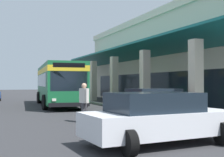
# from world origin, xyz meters

# --- Properties ---
(ground) EXTENTS (120.00, 120.00, 0.00)m
(ground) POSITION_xyz_m (0.00, 8.00, 0.00)
(ground) COLOR #2D2D30
(curb_strip) EXTENTS (32.23, 0.50, 0.12)m
(curb_strip) POSITION_xyz_m (1.35, 3.31, 0.06)
(curb_strip) COLOR #9E998E
(curb_strip) RESTS_ON ground
(plaza_building) EXTENTS (27.16, 14.25, 7.82)m
(plaza_building) POSITION_xyz_m (1.35, 12.94, 3.91)
(plaza_building) COLOR beige
(plaza_building) RESTS_ON ground
(transit_bus) EXTENTS (11.40, 3.62, 3.34)m
(transit_bus) POSITION_xyz_m (1.40, -0.12, 1.85)
(transit_bus) COLOR #196638
(transit_bus) RESTS_ON ground
(parked_sedan_white) EXTENTS (2.62, 4.50, 1.47)m
(parked_sedan_white) POSITION_xyz_m (17.20, -0.67, 0.75)
(parked_sedan_white) COLOR silver
(parked_sedan_white) RESTS_ON ground
(parked_sedan_red) EXTENTS (2.76, 4.57, 1.47)m
(parked_sedan_red) POSITION_xyz_m (11.49, 2.65, 0.75)
(parked_sedan_red) COLOR maroon
(parked_sedan_red) RESTS_ON ground
(pedestrian) EXTENTS (0.70, 0.33, 1.74)m
(pedestrian) POSITION_xyz_m (11.80, -1.21, 0.98)
(pedestrian) COLOR #38383D
(pedestrian) RESTS_ON ground
(potted_palm) EXTENTS (1.72, 1.77, 2.53)m
(potted_palm) POSITION_xyz_m (-7.40, 4.61, 0.55)
(potted_palm) COLOR brown
(potted_palm) RESTS_ON ground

